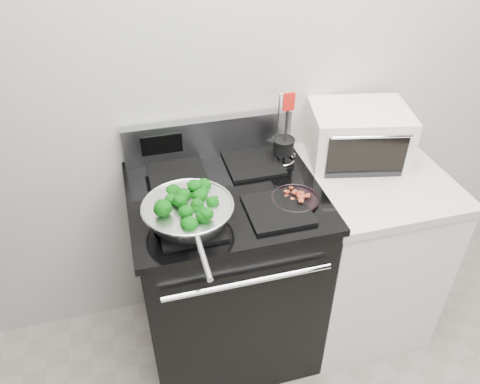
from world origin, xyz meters
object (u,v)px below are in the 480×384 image
object	(u,v)px
utensil_holder	(283,149)
skillet	(188,212)
bacon_plate	(295,197)
toaster_oven	(358,134)
gas_range	(227,271)

from	to	relation	value
utensil_holder	skillet	bearing A→B (deg)	-146.21
bacon_plate	toaster_oven	size ratio (longest dim) A/B	0.40
utensil_holder	toaster_oven	world-z (taller)	utensil_holder
skillet	bacon_plate	xyz separation A→B (m)	(0.43, 0.03, -0.04)
bacon_plate	utensil_holder	size ratio (longest dim) A/B	0.57
bacon_plate	toaster_oven	distance (m)	0.49
gas_range	bacon_plate	xyz separation A→B (m)	(0.26, -0.13, 0.48)
skillet	bacon_plate	bearing A→B (deg)	3.16
skillet	utensil_holder	bearing A→B (deg)	32.72
gas_range	toaster_oven	bearing A→B (deg)	12.74
skillet	utensil_holder	distance (m)	0.58
skillet	toaster_oven	size ratio (longest dim) A/B	1.13
toaster_oven	gas_range	bearing A→B (deg)	-155.26
skillet	bacon_plate	size ratio (longest dim) A/B	2.84
gas_range	toaster_oven	size ratio (longest dim) A/B	2.34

